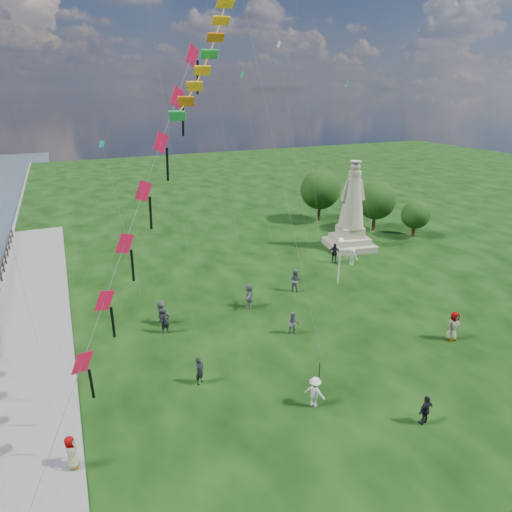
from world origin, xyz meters
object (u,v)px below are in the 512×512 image
person_6 (165,321)px  person_11 (249,296)px  person_0 (200,371)px  person_9 (334,253)px  person_1 (293,324)px  person_2 (315,392)px  person_5 (162,312)px  person_4 (453,326)px  person_8 (352,256)px  person_7 (295,280)px  statue (351,216)px  person_10 (72,454)px  person_3 (426,410)px  lamppost (340,251)px

person_6 → person_11: bearing=-5.0°
person_0 → person_9: 19.64m
person_1 → person_2: bearing=-80.3°
person_2 → person_5: size_ratio=0.97×
person_1 → person_4: size_ratio=0.82×
person_8 → person_6: bearing=-119.6°
person_6 → person_8: 18.29m
person_6 → person_7: (10.49, 1.99, 0.05)m
person_1 → person_5: 8.70m
person_2 → person_4: size_ratio=0.85×
statue → person_9: 5.08m
statue → person_11: 15.88m
person_8 → person_10: (-23.60, -13.45, -0.01)m
person_3 → person_10: size_ratio=1.01×
lamppost → person_9: bearing=60.3°
person_3 → person_8: (8.61, 17.42, 0.00)m
lamppost → person_7: lamppost is taller
statue → person_8: statue is taller
person_5 → person_6: size_ratio=0.99×
person_6 → person_7: 10.68m
lamppost → person_6: bearing=-173.2°
statue → person_3: (-11.04, -21.19, -2.42)m
person_3 → person_6: person_6 is taller
lamppost → person_11: lamppost is taller
lamppost → person_1: bearing=-143.1°
lamppost → person_8: size_ratio=2.51×
person_11 → person_1: bearing=38.5°
statue → person_0: (-19.66, -14.08, -2.41)m
person_5 → person_10: (-5.94, -10.15, -0.07)m
person_8 → person_11: bearing=-116.8°
person_8 → person_9: person_9 is taller
person_7 → person_2: bearing=118.8°
lamppost → person_8: lamppost is taller
person_9 → person_3: bearing=-78.3°
person_7 → person_8: size_ratio=1.16×
person_0 → person_10: (-6.37, -3.14, -0.03)m
person_6 → person_11: 6.33m
person_7 → person_8: (7.22, 2.55, -0.12)m
statue → person_9: (-3.62, -2.74, -2.27)m
statue → person_0: bearing=-133.5°
person_4 → person_5: 18.48m
person_9 → person_8: bearing=-7.1°
person_0 → person_7: person_7 is taller
person_10 → person_1: bearing=-55.9°
person_0 → person_8: (17.23, 10.31, -0.01)m
person_1 → person_8: (10.39, 8.08, -0.01)m
person_2 → person_5: (-5.02, 10.97, 0.02)m
person_3 → person_11: (-2.85, 13.85, 0.14)m
person_0 → person_9: bearing=-1.9°
statue → person_1: bearing=-126.4°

